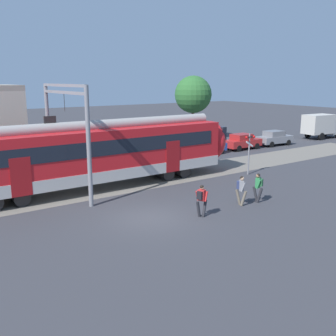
% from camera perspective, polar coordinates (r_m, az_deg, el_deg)
% --- Properties ---
extents(ground_plane, '(160.00, 160.00, 0.00)m').
position_cam_1_polar(ground_plane, '(19.84, -2.65, -7.26)').
color(ground_plane, '#38383D').
extents(pedestrian_red, '(0.70, 0.53, 1.67)m').
position_cam_1_polar(pedestrian_red, '(19.74, 4.87, -4.37)').
color(pedestrian_red, '#28282D').
rests_on(pedestrian_red, ground).
extents(pedestrian_grey, '(0.50, 0.68, 1.67)m').
position_cam_1_polar(pedestrian_grey, '(21.82, 10.54, -2.87)').
color(pedestrian_grey, '#6B6051').
rests_on(pedestrian_grey, ground).
extents(pedestrian_green, '(0.51, 0.71, 1.67)m').
position_cam_1_polar(pedestrian_green, '(22.61, 12.97, -2.44)').
color(pedestrian_green, '#28282D').
rests_on(pedestrian_green, ground).
extents(parked_car_blue, '(4.09, 1.93, 1.54)m').
position_cam_1_polar(parked_car_blue, '(36.36, 5.49, 3.17)').
color(parked_car_blue, '#284799').
rests_on(parked_car_blue, ground).
extents(parked_car_red, '(4.00, 1.76, 1.54)m').
position_cam_1_polar(parked_car_red, '(39.69, 10.71, 3.80)').
color(parked_car_red, '#B22323').
rests_on(parked_car_red, ground).
extents(parked_car_grey, '(4.09, 1.94, 1.54)m').
position_cam_1_polar(parked_car_grey, '(42.87, 15.20, 4.23)').
color(parked_car_grey, gray).
rests_on(parked_car_grey, ground).
extents(box_truck, '(5.37, 2.38, 2.82)m').
position_cam_1_polar(box_truck, '(49.75, 21.48, 5.83)').
color(box_truck, beige).
rests_on(box_truck, ground).
extents(catenary_gantry, '(0.24, 6.64, 6.53)m').
position_cam_1_polar(catenary_gantry, '(24.04, -14.65, 6.43)').
color(catenary_gantry, gray).
rests_on(catenary_gantry, ground).
extents(crossing_signal, '(0.96, 0.22, 3.00)m').
position_cam_1_polar(crossing_signal, '(28.91, 11.71, 2.96)').
color(crossing_signal, gray).
rests_on(crossing_signal, ground).
extents(street_tree_right, '(4.17, 4.17, 7.23)m').
position_cam_1_polar(street_tree_right, '(44.95, 3.67, 10.59)').
color(street_tree_right, brown).
rests_on(street_tree_right, ground).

